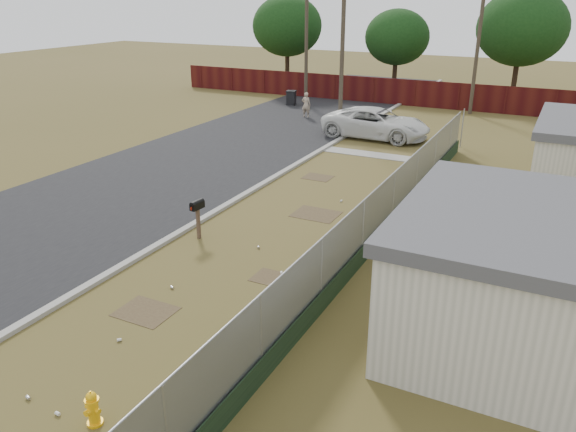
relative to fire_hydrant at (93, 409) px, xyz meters
The scene contains 12 objects.
ground 8.57m from the fire_hydrant, 96.44° to the left, with size 120.00×120.00×0.00m, color brown.
street 18.27m from the fire_hydrant, 114.99° to the left, with size 15.10×60.00×0.12m.
chainlink_fence 9.79m from the fire_hydrant, 77.23° to the left, with size 0.10×27.06×2.02m.
privacy_fence 34.23m from the fire_hydrant, 101.73° to the left, with size 30.00×0.12×1.80m, color #41110E.
utility_poles 29.86m from the fire_hydrant, 99.01° to the left, with size 12.60×8.24×9.00m.
horizon_trees 32.35m from the fire_hydrant, 90.21° to the left, with size 33.32×31.94×7.78m.
fire_hydrant is the anchor object (origin of this frame).
mailbox 8.52m from the fire_hydrant, 112.10° to the left, with size 0.25×0.57×1.31m.
pickup_truck 23.58m from the fire_hydrant, 95.90° to the left, with size 2.68×5.81×1.61m, color silver.
pedestrian 27.91m from the fire_hydrant, 106.97° to the left, with size 0.58×0.38×1.59m, color tan.
trash_bin 31.91m from the fire_hydrant, 109.88° to the left, with size 0.80×0.78×1.01m.
scattered_litter 5.07m from the fire_hydrant, 101.18° to the left, with size 2.36×13.36×0.07m.
Camera 1 is at (7.86, -14.25, 7.45)m, focal length 35.00 mm.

